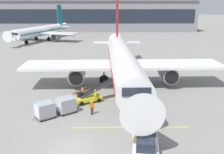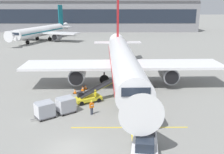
{
  "view_description": "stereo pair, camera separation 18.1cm",
  "coord_description": "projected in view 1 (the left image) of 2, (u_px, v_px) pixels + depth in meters",
  "views": [
    {
      "loc": [
        3.33,
        -19.56,
        12.16
      ],
      "look_at": [
        3.76,
        11.96,
        3.12
      ],
      "focal_mm": 40.81,
      "sensor_mm": 36.0,
      "label": 1
    },
    {
      "loc": [
        3.51,
        -19.56,
        12.16
      ],
      "look_at": [
        3.76,
        11.96,
        3.12
      ],
      "focal_mm": 40.81,
      "sensor_mm": 36.0,
      "label": 2
    }
  ],
  "objects": [
    {
      "name": "pushback_tug",
      "position": [
        145.0,
        146.0,
        21.09
      ],
      "size": [
        2.72,
        4.66,
        1.83
      ],
      "color": "silver",
      "rests_on": "ground"
    },
    {
      "name": "ground_plane",
      "position": [
        71.0,
        149.0,
        22.11
      ],
      "size": [
        600.0,
        600.0,
        0.0
      ],
      "primitive_type": "plane",
      "color": "gray"
    },
    {
      "name": "ground_crew_by_loader",
      "position": [
        61.0,
        105.0,
        29.2
      ],
      "size": [
        0.37,
        0.53,
        1.74
      ],
      "color": "#333847",
      "rests_on": "ground"
    },
    {
      "name": "safety_cone_nose_mark",
      "position": [
        75.0,
        91.0,
        35.89
      ],
      "size": [
        0.57,
        0.57,
        0.65
      ],
      "color": "black",
      "rests_on": "ground"
    },
    {
      "name": "safety_cone_wingtip",
      "position": [
        85.0,
        87.0,
        37.65
      ],
      "size": [
        0.61,
        0.61,
        0.69
      ],
      "color": "black",
      "rests_on": "ground"
    },
    {
      "name": "belt_loader",
      "position": [
        90.0,
        96.0,
        32.74
      ],
      "size": [
        5.4,
        3.69,
        2.6
      ],
      "color": "gold",
      "rests_on": "ground"
    },
    {
      "name": "baggage_cart_second",
      "position": [
        45.0,
        109.0,
        28.01
      ],
      "size": [
        2.67,
        2.48,
        1.91
      ],
      "color": "#515156",
      "rests_on": "ground"
    },
    {
      "name": "safety_cone_engine_keepout",
      "position": [
        82.0,
        89.0,
        36.93
      ],
      "size": [
        0.63,
        0.63,
        0.72
      ],
      "color": "black",
      "rests_on": "ground"
    },
    {
      "name": "apron_guidance_line_lead_in",
      "position": [
        124.0,
        87.0,
        38.84
      ],
      "size": [
        0.2,
        110.0,
        0.01
      ],
      "color": "yellow",
      "rests_on": "ground"
    },
    {
      "name": "baggage_cart_lead",
      "position": [
        66.0,
        105.0,
        29.39
      ],
      "size": [
        2.67,
        2.48,
        1.91
      ],
      "color": "#515156",
      "rests_on": "ground"
    },
    {
      "name": "ground_crew_by_carts",
      "position": [
        95.0,
        95.0,
        32.39
      ],
      "size": [
        0.31,
        0.56,
        1.74
      ],
      "color": "#333847",
      "rests_on": "ground"
    },
    {
      "name": "terminal_building",
      "position": [
        78.0,
        15.0,
        122.18
      ],
      "size": [
        109.19,
        22.37,
        14.08
      ],
      "color": "gray",
      "rests_on": "ground"
    },
    {
      "name": "distant_airplane",
      "position": [
        41.0,
        31.0,
        87.09
      ],
      "size": [
        26.89,
        34.42,
        11.94
      ],
      "color": "white",
      "rests_on": "ground"
    },
    {
      "name": "parked_airplane",
      "position": [
        123.0,
        62.0,
        38.47
      ],
      "size": [
        30.19,
        40.03,
        13.66
      ],
      "color": "white",
      "rests_on": "ground"
    },
    {
      "name": "apron_guidance_line_stop_bar",
      "position": [
        130.0,
        127.0,
        26.08
      ],
      "size": [
        12.0,
        0.2,
        0.01
      ],
      "color": "yellow",
      "rests_on": "ground"
    },
    {
      "name": "ground_crew_marshaller",
      "position": [
        92.0,
        106.0,
        28.83
      ],
      "size": [
        0.51,
        0.39,
        1.74
      ],
      "color": "#333847",
      "rests_on": "ground"
    }
  ]
}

